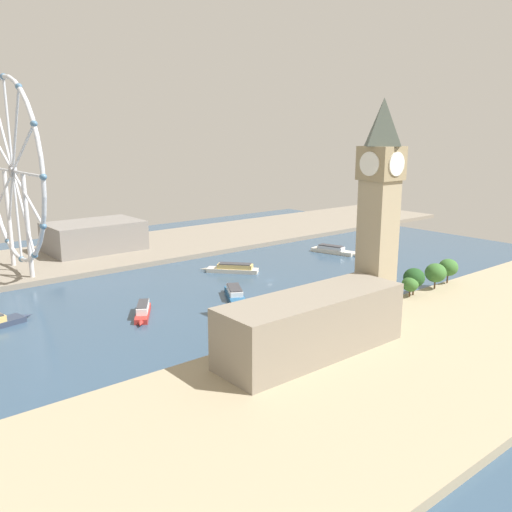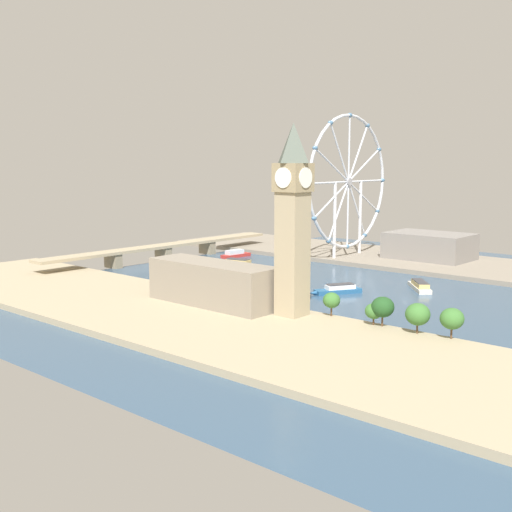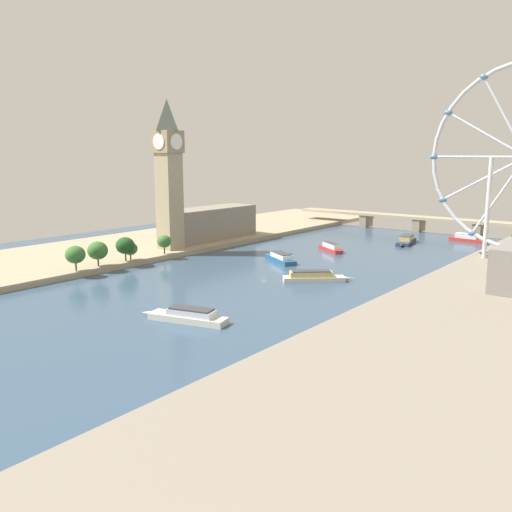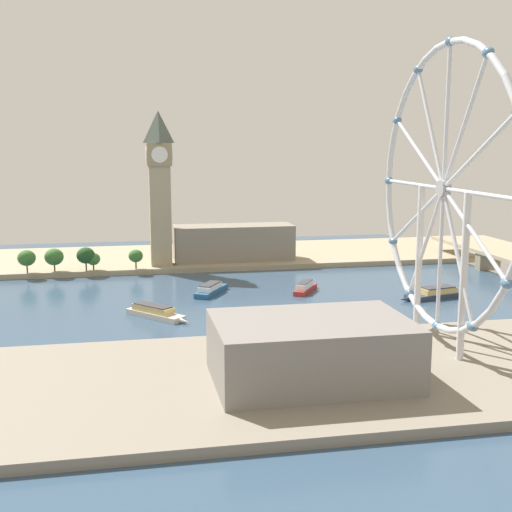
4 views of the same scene
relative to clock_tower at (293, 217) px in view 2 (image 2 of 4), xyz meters
name	(u,v)px [view 2 (image 2 of 4)]	position (x,y,z in m)	size (l,w,h in m)	color
ground_plane	(405,298)	(80.21, -13.79, -48.23)	(394.14, 394.14, 0.00)	#334C66
riverbank_left	(270,338)	(-31.86, -13.79, -46.73)	(90.00, 520.00, 3.00)	tan
riverbank_right	(489,269)	(192.28, -13.79, -46.73)	(90.00, 520.00, 3.00)	gray
clock_tower	(293,217)	(0.00, 0.00, 0.00)	(14.63, 14.63, 86.84)	tan
parliament_block	(213,283)	(-7.97, 43.37, -34.81)	(22.00, 70.73, 20.84)	gray
tree_row_embankment	(399,311)	(9.89, -49.23, -37.38)	(11.63, 66.42, 12.87)	#513823
ferris_wheel	(348,183)	(172.98, 85.57, 8.33)	(100.11, 3.20, 103.53)	silver
riverside_hall	(429,246)	(198.91, 32.85, -35.99)	(38.76, 57.45, 18.47)	gray
river_bridge	(163,248)	(80.21, 184.48, -39.23)	(206.14, 14.27, 11.58)	tan
tour_boat_0	(280,278)	(71.30, 66.13, -45.99)	(24.59, 17.47, 5.36)	#B22D28
tour_boat_1	(240,264)	(96.36, 122.67, -46.06)	(14.26, 35.45, 5.43)	#2D384C
tour_boat_2	(420,286)	(106.15, -8.60, -46.01)	(28.45, 25.75, 5.27)	beige
tour_boat_3	(236,254)	(126.96, 155.39, -45.94)	(29.37, 8.98, 5.63)	#B22D28
tour_boat_4	(338,290)	(66.18, 20.16, -46.05)	(29.37, 19.38, 5.33)	#235684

